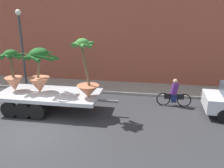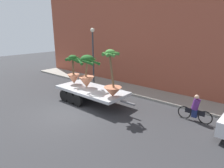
% 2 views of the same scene
% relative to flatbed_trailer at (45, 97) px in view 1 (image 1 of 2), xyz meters
% --- Properties ---
extents(ground_plane, '(60.00, 60.00, 0.00)m').
position_rel_flatbed_trailer_xyz_m(ground_plane, '(0.44, -2.05, -0.75)').
color(ground_plane, '#2D2D30').
extents(sidewalk, '(24.00, 2.20, 0.15)m').
position_rel_flatbed_trailer_xyz_m(sidewalk, '(0.44, 4.05, -0.67)').
color(sidewalk, gray).
rests_on(sidewalk, ground).
extents(building_facade, '(24.00, 1.20, 9.45)m').
position_rel_flatbed_trailer_xyz_m(building_facade, '(0.44, 5.75, 3.98)').
color(building_facade, '#9E4C38').
rests_on(building_facade, ground).
extents(flatbed_trailer, '(6.10, 2.35, 0.98)m').
position_rel_flatbed_trailer_xyz_m(flatbed_trailer, '(0.00, 0.00, 0.00)').
color(flatbed_trailer, '#B7BABF').
rests_on(flatbed_trailer, ground).
extents(potted_palm_rear, '(1.25, 1.23, 2.13)m').
position_rel_flatbed_trailer_xyz_m(potted_palm_rear, '(-1.64, 0.06, 1.18)').
color(potted_palm_rear, '#C17251').
rests_on(potted_palm_rear, flatbed_trailer).
extents(potted_palm_middle, '(1.21, 1.16, 2.80)m').
position_rel_flatbed_trailer_xyz_m(potted_palm_middle, '(2.29, -0.24, 1.27)').
color(potted_palm_middle, '#B26647').
rests_on(potted_palm_middle, flatbed_trailer).
extents(potted_palm_front, '(1.70, 1.69, 2.27)m').
position_rel_flatbed_trailer_xyz_m(potted_palm_front, '(-0.18, 0.02, 1.34)').
color(potted_palm_front, '#C17251').
rests_on(potted_palm_front, flatbed_trailer).
extents(cyclist, '(1.84, 0.35, 1.54)m').
position_rel_flatbed_trailer_xyz_m(cyclist, '(6.55, 1.73, -0.08)').
color(cyclist, black).
rests_on(cyclist, ground).
extents(street_lamp, '(0.36, 0.36, 4.83)m').
position_rel_flatbed_trailer_xyz_m(street_lamp, '(-2.83, 3.25, 2.48)').
color(street_lamp, '#383D42').
rests_on(street_lamp, sidewalk).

